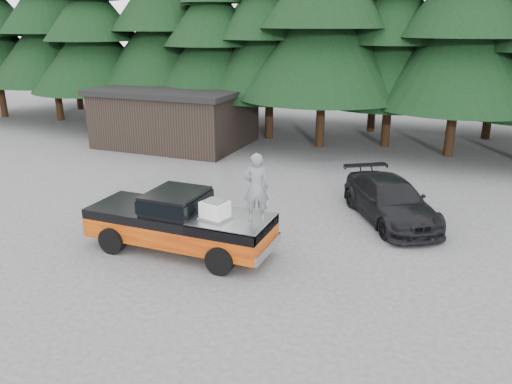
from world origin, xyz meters
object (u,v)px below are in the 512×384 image
at_px(air_compressor, 215,211).
at_px(parked_car, 390,200).
at_px(man_on_bed, 256,187).
at_px(utility_building, 176,116).
at_px(pickup_truck, 180,230).

relative_size(air_compressor, parked_car, 0.14).
distance_m(air_compressor, parked_car, 6.90).
relative_size(air_compressor, man_on_bed, 0.37).
xyz_separation_m(man_on_bed, parked_car, (3.22, 4.93, -1.59)).
bearing_deg(man_on_bed, air_compressor, -7.44).
bearing_deg(utility_building, pickup_truck, -59.02).
xyz_separation_m(parked_car, utility_building, (-13.36, 7.67, 0.91)).
bearing_deg(air_compressor, pickup_truck, -177.38).
height_order(pickup_truck, utility_building, utility_building).
distance_m(pickup_truck, air_compressor, 1.63).
distance_m(parked_car, utility_building, 15.43).
bearing_deg(parked_car, utility_building, 117.67).
bearing_deg(pickup_truck, air_compressor, -8.55).
bearing_deg(pickup_truck, utility_building, 120.98).
relative_size(man_on_bed, parked_car, 0.39).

